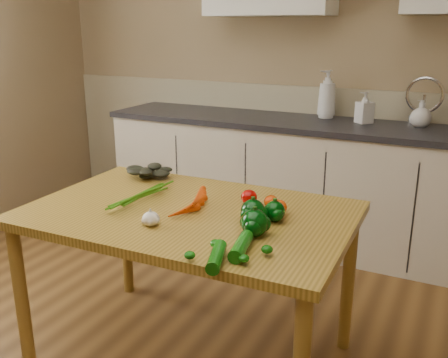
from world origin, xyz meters
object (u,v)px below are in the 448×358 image
carrot_bunch (176,199)px  zucchini_a (241,246)px  zucchini_b (217,257)px  soap_bottle_a (327,94)px  table (189,227)px  tomato_b (271,201)px  garlic_bulb (151,219)px  pepper_b (275,211)px  soap_bottle_c (421,114)px  pepper_a (253,212)px  tomato_c (279,207)px  tomato_a (249,197)px  leafy_greens (149,170)px  soap_bottle_b (365,107)px  pepper_c (255,223)px

carrot_bunch → zucchini_a: size_ratio=1.40×
zucchini_b → soap_bottle_a: bearing=95.8°
table → zucchini_a: size_ratio=7.66×
table → tomato_b: (0.31, 0.19, 0.11)m
table → zucchini_a: bearing=-38.6°
garlic_bulb → tomato_b: size_ratio=1.11×
soap_bottle_a → pepper_b: size_ratio=3.90×
soap_bottle_c → zucchini_b: size_ratio=0.93×
pepper_a → zucchini_b: (0.03, -0.39, -0.03)m
tomato_c → zucchini_b: bearing=-93.0°
table → tomato_a: 0.30m
carrot_bunch → garlic_bulb: size_ratio=3.78×
carrot_bunch → pepper_a: 0.39m
tomato_b → zucchini_a: 0.49m
leafy_greens → zucchini_a: 1.01m
leafy_greens → tomato_b: leafy_greens is taller
table → carrot_bunch: (-0.07, 0.01, 0.12)m
soap_bottle_a → pepper_a: size_ratio=3.31×
carrot_bunch → tomato_b: carrot_bunch is taller
soap_bottle_a → zucchini_b: 2.17m
pepper_b → soap_bottle_a: bearing=98.7°
pepper_a → carrot_bunch: bearing=175.3°
garlic_bulb → pepper_b: bearing=31.9°
soap_bottle_a → pepper_a: (0.19, -1.76, -0.26)m
leafy_greens → tomato_a: size_ratio=2.74×
leafy_greens → pepper_a: (0.74, -0.33, 0.00)m
soap_bottle_b → zucchini_b: size_ratio=1.14×
garlic_bulb → zucchini_a: (0.43, -0.07, -0.00)m
soap_bottle_a → leafy_greens: soap_bottle_a is taller
table → pepper_c: pepper_c is taller
table → garlic_bulb: (-0.04, -0.22, 0.11)m
soap_bottle_b → tomato_b: 1.49m
tomato_b → carrot_bunch: bearing=-155.2°
tomato_a → zucchini_b: bearing=-76.7°
soap_bottle_c → leafy_greens: 1.83m
pepper_a → zucchini_a: 0.29m
soap_bottle_c → tomato_a: bearing=-55.3°
soap_bottle_a → zucchini_a: soap_bottle_a is taller
garlic_bulb → pepper_c: size_ratio=0.66×
soap_bottle_b → pepper_c: bearing=-49.7°
pepper_b → table: bearing=-173.5°
carrot_bunch → pepper_a: (0.38, -0.03, 0.02)m
pepper_c → tomato_c: 0.25m
soap_bottle_a → soap_bottle_b: bearing=24.6°
pepper_c → soap_bottle_c: bearing=77.6°
carrot_bunch → tomato_a: size_ratio=3.57×
tomato_a → carrot_bunch: bearing=-147.7°
zucchini_b → garlic_bulb: bearing=155.3°
carrot_bunch → tomato_a: bearing=31.0°
carrot_bunch → tomato_b: bearing=23.4°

